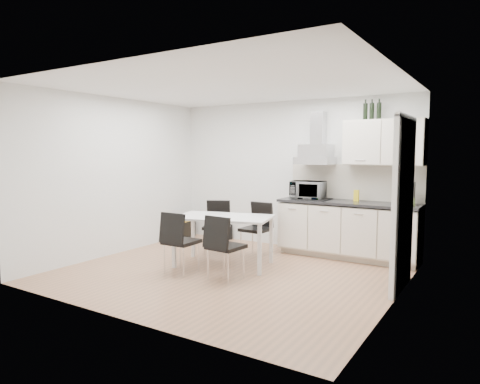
% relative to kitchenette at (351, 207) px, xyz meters
% --- Properties ---
extents(ground, '(4.50, 4.50, 0.00)m').
position_rel_kitchenette_xyz_m(ground, '(-1.18, -1.73, -0.83)').
color(ground, '#AA7855').
rests_on(ground, ground).
extents(wall_back, '(4.50, 0.10, 2.60)m').
position_rel_kitchenette_xyz_m(wall_back, '(-1.18, 0.27, 0.47)').
color(wall_back, silver).
rests_on(wall_back, ground).
extents(wall_front, '(4.50, 0.10, 2.60)m').
position_rel_kitchenette_xyz_m(wall_front, '(-1.18, -3.73, 0.47)').
color(wall_front, silver).
rests_on(wall_front, ground).
extents(wall_left, '(0.10, 4.00, 2.60)m').
position_rel_kitchenette_xyz_m(wall_left, '(-3.43, -1.73, 0.47)').
color(wall_left, silver).
rests_on(wall_left, ground).
extents(wall_right, '(0.10, 4.00, 2.60)m').
position_rel_kitchenette_xyz_m(wall_right, '(1.07, -1.73, 0.47)').
color(wall_right, silver).
rests_on(wall_right, ground).
extents(ceiling, '(4.50, 4.50, 0.00)m').
position_rel_kitchenette_xyz_m(ceiling, '(-1.18, -1.73, 1.77)').
color(ceiling, white).
rests_on(ceiling, wall_back).
extents(doorway, '(0.08, 1.04, 2.10)m').
position_rel_kitchenette_xyz_m(doorway, '(1.03, -1.18, 0.22)').
color(doorway, white).
rests_on(doorway, ground).
extents(kitchenette, '(2.22, 0.64, 2.52)m').
position_rel_kitchenette_xyz_m(kitchenette, '(0.00, 0.00, 0.00)').
color(kitchenette, beige).
rests_on(kitchenette, ground).
extents(dining_table, '(1.56, 1.13, 0.75)m').
position_rel_kitchenette_xyz_m(dining_table, '(-1.47, -1.46, -0.16)').
color(dining_table, white).
rests_on(dining_table, ground).
extents(chair_far_left, '(0.61, 0.64, 0.88)m').
position_rel_kitchenette_xyz_m(chair_far_left, '(-2.00, -0.88, -0.39)').
color(chair_far_left, black).
rests_on(chair_far_left, ground).
extents(chair_far_right, '(0.47, 0.53, 0.88)m').
position_rel_kitchenette_xyz_m(chair_far_right, '(-1.33, -0.74, -0.39)').
color(chair_far_right, black).
rests_on(chair_far_right, ground).
extents(chair_near_left, '(0.44, 0.50, 0.88)m').
position_rel_kitchenette_xyz_m(chair_near_left, '(-1.74, -2.11, -0.39)').
color(chair_near_left, black).
rests_on(chair_near_left, ground).
extents(chair_near_right, '(0.48, 0.53, 0.88)m').
position_rel_kitchenette_xyz_m(chair_near_right, '(-1.03, -2.04, -0.39)').
color(chair_near_right, black).
rests_on(chair_near_right, ground).
extents(guitar_amp, '(0.30, 0.54, 0.43)m').
position_rel_kitchenette_xyz_m(guitar_amp, '(-3.31, -0.14, -0.62)').
color(guitar_amp, black).
rests_on(guitar_amp, ground).
extents(floor_speaker, '(0.22, 0.21, 0.29)m').
position_rel_kitchenette_xyz_m(floor_speaker, '(-2.50, 0.17, -0.68)').
color(floor_speaker, black).
rests_on(floor_speaker, ground).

